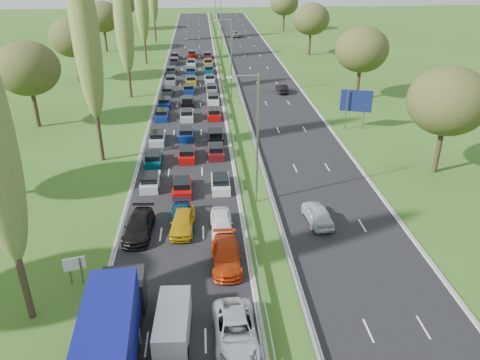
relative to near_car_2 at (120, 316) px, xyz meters
name	(u,v)px	position (x,y,z in m)	size (l,w,h in m)	color
ground	(231,93)	(10.23, 52.36, -0.83)	(260.00, 260.00, 0.00)	#345119
near_carriageway	(190,90)	(3.48, 54.86, -0.83)	(10.50, 215.00, 0.04)	black
far_carriageway	(270,88)	(16.98, 54.86, -0.83)	(10.50, 215.00, 0.04)	black
central_reservation	(230,86)	(10.23, 54.86, -0.28)	(2.36, 215.00, 0.32)	gray
lamp_columns	(231,59)	(10.23, 50.36, 5.17)	(0.18, 140.18, 12.00)	gray
poplar_row	(111,26)	(-5.77, 40.53, 11.56)	(2.80, 127.80, 22.44)	#2D2116
woodland_left	(19,75)	(-16.27, 34.99, 6.86)	(8.00, 166.00, 11.10)	#2D2116
woodland_right	(381,61)	(29.73, 39.03, 6.86)	(8.00, 153.00, 11.10)	#2D2116
traffic_queue_fill	(189,96)	(3.47, 49.73, -0.39)	(9.07, 68.89, 0.80)	#B2B7BC
near_car_2	(120,316)	(0.00, 0.00, 0.00)	(2.67, 5.79, 1.61)	silver
near_car_3	(139,226)	(0.01, 10.55, -0.03)	(2.16, 5.31, 1.54)	black
near_car_7	(182,217)	(3.49, 11.87, -0.12)	(1.91, 4.70, 1.36)	#05304D
near_car_8	(183,221)	(3.56, 10.94, 0.00)	(1.90, 4.73, 1.61)	#C18F0C
near_car_10	(235,331)	(7.02, -1.83, -0.03)	(2.56, 5.56, 1.54)	#ADB3B7
near_car_11	(226,256)	(6.90, 5.86, -0.04)	(2.15, 5.29, 1.53)	#B32F0B
near_car_12	(221,223)	(6.76, 10.55, -0.04)	(1.80, 4.48, 1.53)	white
far_car_0	(318,214)	(15.03, 11.29, -0.02)	(1.87, 4.64, 1.58)	#B7BEC2
far_car_1	(282,88)	(18.66, 52.17, -0.12)	(1.44, 4.14, 1.36)	black
far_car_2	(236,34)	(15.28, 108.34, -0.05)	(2.50, 5.42, 1.51)	slate
blue_lorry	(113,328)	(0.13, -2.42, 1.31)	(2.73, 9.83, 4.15)	black
white_van_rear	(173,322)	(3.33, -0.95, 0.18)	(1.92, 4.89, 1.97)	silver
info_sign	(75,267)	(-3.67, 4.61, 0.55)	(1.48, 0.46, 2.10)	gray
direction_sign	(356,103)	(25.13, 33.92, 2.74)	(3.83, 1.34, 5.20)	gray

